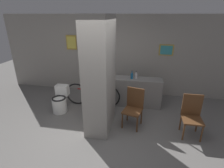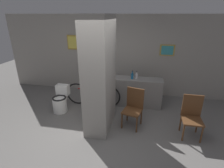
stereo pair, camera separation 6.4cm
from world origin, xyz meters
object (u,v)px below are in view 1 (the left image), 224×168
at_px(toilet, 60,101).
at_px(chair_near_pillar, 134,106).
at_px(bottle_tall, 132,76).
at_px(chair_by_doorway, 192,114).
at_px(bicycle, 93,95).

height_order(toilet, chair_near_pillar, chair_near_pillar).
xyz_separation_m(toilet, bottle_tall, (1.94, 0.70, 0.64)).
xyz_separation_m(chair_near_pillar, chair_by_doorway, (1.31, -0.14, 0.00)).
relative_size(bicycle, bottle_tall, 6.53).
distance_m(chair_near_pillar, chair_by_doorway, 1.31).
bearing_deg(bicycle, bottle_tall, 11.78).
xyz_separation_m(chair_by_doorway, bicycle, (-2.57, 0.90, -0.15)).
bearing_deg(chair_near_pillar, bicycle, 163.02).
relative_size(chair_near_pillar, bottle_tall, 3.73).
relative_size(toilet, bicycle, 0.43).
relative_size(toilet, bottle_tall, 2.79).
height_order(bicycle, bottle_tall, bottle_tall).
xyz_separation_m(toilet, bicycle, (0.81, 0.47, 0.05)).
distance_m(toilet, chair_by_doorway, 3.41).
relative_size(toilet, chair_near_pillar, 0.75).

